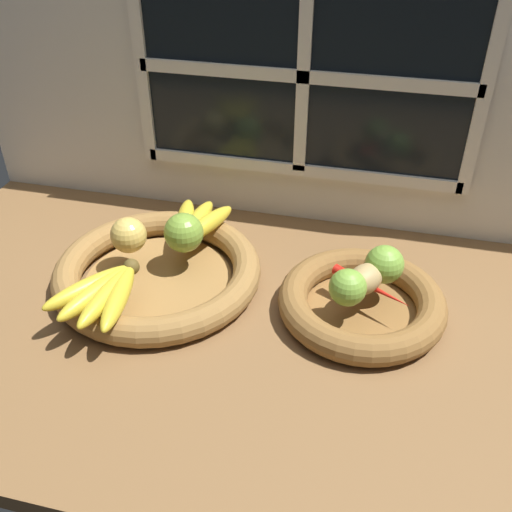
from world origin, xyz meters
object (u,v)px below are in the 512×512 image
at_px(fruit_bowl_right, 361,303).
at_px(lime_far, 384,264).
at_px(potato_back, 378,267).
at_px(potato_large, 365,279).
at_px(banana_bunch_back, 195,223).
at_px(chili_pepper, 371,286).
at_px(banana_bunch_front, 103,292).
at_px(lime_near, 348,287).
at_px(apple_green_back, 184,233).
at_px(apple_golden_left, 129,235).
at_px(fruit_bowl_left, 158,272).

bearing_deg(fruit_bowl_right, lime_far, 52.13).
height_order(potato_back, potato_large, potato_large).
distance_m(banana_bunch_back, chili_pepper, 0.36).
distance_m(banana_bunch_back, potato_back, 0.36).
xyz_separation_m(banana_bunch_front, banana_bunch_back, (0.08, 0.23, 0.00)).
bearing_deg(lime_near, apple_green_back, 164.96).
distance_m(fruit_bowl_right, chili_pepper, 0.04).
relative_size(apple_golden_left, banana_bunch_front, 0.37).
distance_m(apple_green_back, lime_far, 0.36).
height_order(apple_green_back, lime_near, apple_green_back).
bearing_deg(banana_bunch_back, lime_near, -25.62).
height_order(fruit_bowl_left, lime_far, lime_far).
bearing_deg(potato_back, banana_bunch_front, -158.87).
height_order(apple_golden_left, lime_near, apple_golden_left).
xyz_separation_m(apple_green_back, potato_back, (0.35, -0.00, -0.01)).
bearing_deg(fruit_bowl_left, potato_large, 0.00).
bearing_deg(banana_bunch_front, potato_back, 21.13).
relative_size(fruit_bowl_left, potato_back, 5.82).
height_order(banana_bunch_front, lime_near, lime_near).
relative_size(apple_golden_left, lime_far, 1.00).
bearing_deg(fruit_bowl_left, fruit_bowl_right, 0.00).
distance_m(banana_bunch_back, lime_far, 0.37).
height_order(fruit_bowl_right, apple_golden_left, apple_golden_left).
height_order(potato_large, chili_pepper, potato_large).
bearing_deg(fruit_bowl_right, banana_bunch_front, -163.18).
height_order(fruit_bowl_right, lime_far, lime_far).
bearing_deg(lime_far, banana_bunch_back, 168.49).
bearing_deg(apple_green_back, chili_pepper, -7.13).
bearing_deg(fruit_bowl_left, potato_back, 6.16).
xyz_separation_m(fruit_bowl_right, lime_far, (0.03, 0.04, 0.06)).
height_order(apple_green_back, apple_golden_left, apple_green_back).
relative_size(banana_bunch_front, chili_pepper, 1.21).
relative_size(apple_green_back, apple_golden_left, 1.10).
bearing_deg(lime_far, potato_large, -127.87).
distance_m(potato_large, lime_near, 0.04).
relative_size(banana_bunch_front, banana_bunch_back, 1.08).
bearing_deg(lime_near, banana_bunch_back, 154.38).
relative_size(banana_bunch_back, lime_far, 2.53).
xyz_separation_m(banana_bunch_back, lime_far, (0.36, -0.07, 0.02)).
bearing_deg(banana_bunch_front, fruit_bowl_right, 16.82).
height_order(potato_back, lime_near, lime_near).
distance_m(apple_green_back, potato_large, 0.33).
height_order(fruit_bowl_left, fruit_bowl_right, same).
relative_size(apple_green_back, banana_bunch_back, 0.43).
relative_size(fruit_bowl_right, apple_green_back, 3.93).
height_order(apple_golden_left, lime_far, same).
relative_size(potato_large, chili_pepper, 0.50).
bearing_deg(lime_near, lime_far, 54.16).
xyz_separation_m(banana_bunch_back, chili_pepper, (0.34, -0.11, -0.01)).
bearing_deg(potato_back, chili_pepper, -99.67).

